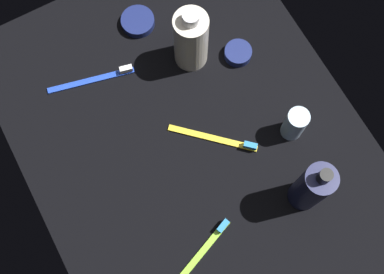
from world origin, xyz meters
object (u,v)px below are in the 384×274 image
Objects in this scene: lotion_bottle at (312,187)px; toothbrush_lime at (201,253)px; toothbrush_blue at (96,78)px; toothbrush_yellow at (218,139)px; cream_tin_right at (238,53)px; bodywash_bottle at (191,39)px; deodorant_stick at (295,124)px; cream_tin_left at (138,22)px.

toothbrush_lime is (0.13, -22.25, -7.54)cm from lotion_bottle.
toothbrush_blue is (-40.80, -1.86, 0.00)cm from toothbrush_lime.
toothbrush_yellow is 2.48× the size of cream_tin_right.
bodywash_bottle is 1.95× the size of deodorant_stick.
lotion_bottle is at bearing 26.31° from toothbrush_yellow.
lotion_bottle is 1.33× the size of toothbrush_yellow.
cream_tin_left is 1.25× the size of cream_tin_right.
toothbrush_yellow is at bearing -111.25° from deodorant_stick.
lotion_bottle is 49.74cm from cream_tin_left.
bodywash_bottle is 25.79cm from deodorant_stick.
deodorant_stick is at bearing 23.72° from cream_tin_left.
toothbrush_blue is 2.53× the size of cream_tin_left.
deodorant_stick is at bearing 45.56° from toothbrush_blue.
lotion_bottle is at bearing 30.66° from toothbrush_blue.
deodorant_stick reaches higher than toothbrush_lime.
cream_tin_right is at bearing 71.91° from toothbrush_blue.
toothbrush_blue is at bearing -146.31° from toothbrush_yellow.
cream_tin_left is (-12.14, -6.13, -6.68)cm from bodywash_bottle.
lotion_bottle is 32.53cm from cream_tin_right.
cream_tin_left is at bearing -156.28° from deodorant_stick.
toothbrush_blue is (-40.67, -24.10, -7.54)cm from lotion_bottle.
toothbrush_lime is 2.45× the size of cream_tin_left.
bodywash_bottle is 2.98× the size of cream_tin_right.
toothbrush_yellow is at bearing -153.69° from lotion_bottle.
lotion_bottle reaches higher than cream_tin_left.
cream_tin_right is at bearing 138.00° from toothbrush_yellow.
bodywash_bottle is at bearing -172.60° from lotion_bottle.
toothbrush_lime is 49.49cm from cream_tin_left.
toothbrush_lime is 41.10cm from cream_tin_right.
bodywash_bottle is at bearing 76.16° from toothbrush_blue.
toothbrush_blue and cream_tin_right have the same top height.
bodywash_bottle reaches higher than toothbrush_lime.
cream_tin_right is at bearing 172.75° from lotion_bottle.
toothbrush_lime and cream_tin_right have the same top height.
toothbrush_yellow is (-5.28, -13.59, -3.69)cm from deodorant_stick.
cream_tin_left is at bearing -138.17° from cream_tin_right.
cream_tin_right is at bearing -177.17° from deodorant_stick.
bodywash_bottle reaches higher than toothbrush_yellow.
cream_tin_left is (-48.01, -10.79, -7.25)cm from lotion_bottle.
toothbrush_lime is 3.05× the size of cream_tin_right.
bodywash_bottle is 1.20× the size of toothbrush_yellow.
cream_tin_right is at bearing 140.30° from toothbrush_lime.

